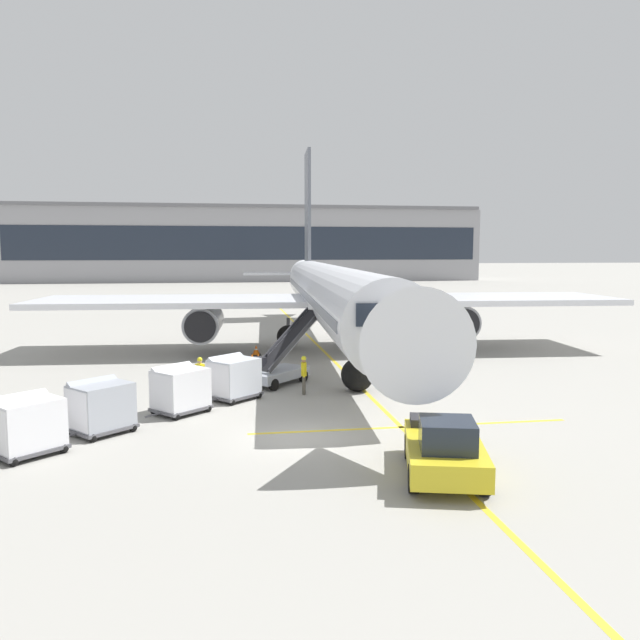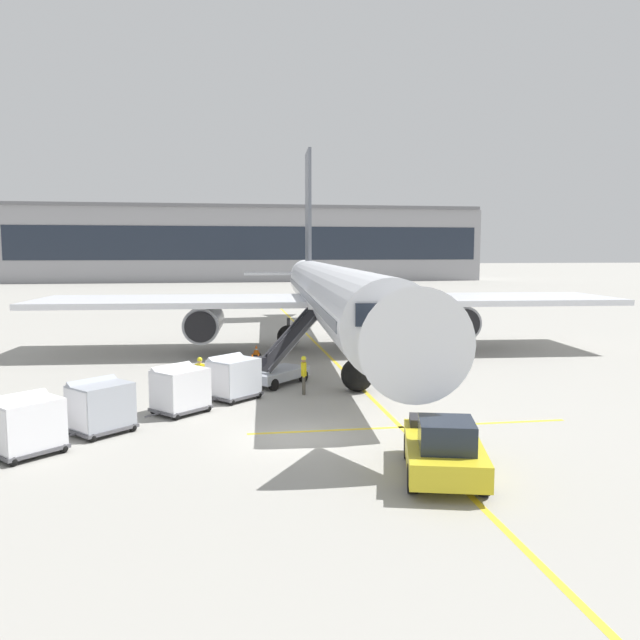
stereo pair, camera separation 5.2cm
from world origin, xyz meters
TOP-DOWN VIEW (x-y plane):
  - ground_plane at (0.00, 0.00)m, footprint 600.00×600.00m
  - parked_airplane at (4.47, 18.77)m, footprint 37.40×46.72m
  - belt_loader at (0.29, 8.88)m, footprint 4.35×4.59m
  - baggage_cart_lead at (-1.97, 5.93)m, footprint 2.56×2.53m
  - baggage_cart_second at (-4.10, 3.94)m, footprint 2.56×2.53m
  - baggage_cart_third at (-6.69, 1.58)m, footprint 2.56×2.53m
  - baggage_cart_fourth at (-8.54, -0.51)m, footprint 2.56×2.53m
  - pushback_tug at (3.81, -4.36)m, footprint 3.15×4.79m
  - ground_crew_by_loader at (-3.41, 6.84)m, footprint 0.44×0.44m
  - ground_crew_by_carts at (1.18, 6.42)m, footprint 0.28×0.57m
  - safety_cone_engine_keepout at (-0.80, 13.52)m, footprint 0.65×0.65m
  - safety_cone_wingtip at (-0.37, 17.33)m, footprint 0.57×0.57m
  - safety_cone_nose_mark at (-0.44, 13.93)m, footprint 0.57×0.57m
  - apron_guidance_line_lead_in at (4.02, 17.85)m, footprint 0.20×110.00m
  - apron_guidance_line_stop_bar at (4.41, 0.63)m, footprint 12.00×0.20m
  - terminal_building at (3.55, 118.03)m, footprint 100.19×17.93m

SIDE VIEW (x-z plane):
  - ground_plane at x=0.00m, z-range 0.00..0.00m
  - apron_guidance_line_lead_in at x=4.02m, z-range 0.00..0.01m
  - apron_guidance_line_stop_bar at x=4.41m, z-range 0.00..0.01m
  - safety_cone_wingtip at x=-0.37m, z-range -0.01..0.64m
  - safety_cone_nose_mark at x=-0.44m, z-range -0.01..0.64m
  - safety_cone_engine_keepout at x=-0.80m, z-range -0.01..0.72m
  - pushback_tug at x=3.81m, z-range -0.09..1.74m
  - belt_loader at x=0.29m, z-range -0.81..2.67m
  - ground_crew_by_loader at x=-3.41m, z-range 0.13..1.87m
  - ground_crew_by_carts at x=1.18m, z-range 0.13..1.87m
  - baggage_cart_lead at x=-1.97m, z-range 0.04..1.96m
  - baggage_cart_second at x=-4.10m, z-range 0.04..1.96m
  - baggage_cart_third at x=-6.69m, z-range 0.04..1.96m
  - baggage_cart_fourth at x=-8.54m, z-range 0.04..1.96m
  - parked_airplane at x=4.47m, z-range -4.16..11.56m
  - terminal_building at x=3.55m, z-range -0.05..16.04m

